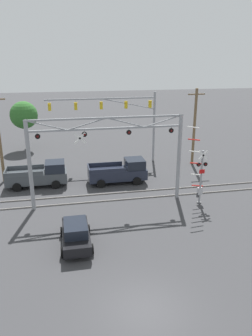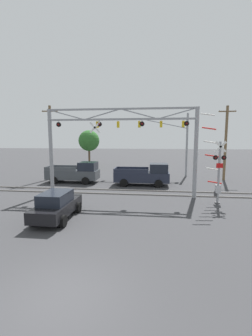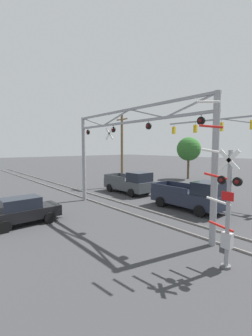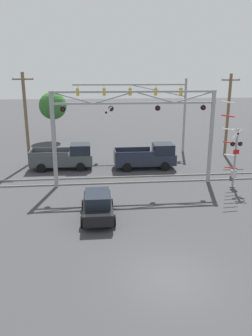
% 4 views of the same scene
% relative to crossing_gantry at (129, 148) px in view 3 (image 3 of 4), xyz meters
% --- Properties ---
extents(rail_track_near, '(80.00, 0.08, 0.10)m').
position_rel_crossing_gantry_xyz_m(rail_track_near, '(0.01, 0.28, -4.37)').
color(rail_track_near, gray).
rests_on(rail_track_near, ground_plane).
extents(rail_track_far, '(80.00, 0.08, 0.10)m').
position_rel_crossing_gantry_xyz_m(rail_track_far, '(0.01, 1.72, -4.37)').
color(rail_track_far, gray).
rests_on(rail_track_far, ground_plane).
extents(crossing_gantry, '(11.85, 0.31, 6.91)m').
position_rel_crossing_gantry_xyz_m(crossing_gantry, '(0.00, 0.00, 0.00)').
color(crossing_gantry, gray).
rests_on(crossing_gantry, ground_plane).
extents(crossing_signal_mast, '(1.84, 0.35, 6.30)m').
position_rel_crossing_gantry_xyz_m(crossing_signal_mast, '(7.03, -1.47, -2.17)').
color(crossing_signal_mast, gray).
rests_on(crossing_signal_mast, ground_plane).
extents(traffic_signal_span, '(11.56, 0.39, 7.60)m').
position_rel_crossing_gantry_xyz_m(traffic_signal_span, '(3.40, 10.17, 0.98)').
color(traffic_signal_span, gray).
rests_on(traffic_signal_span, ground_plane).
extents(pickup_truck_lead, '(5.32, 2.32, 2.17)m').
position_rel_crossing_gantry_xyz_m(pickup_truck_lead, '(1.79, 4.31, -3.40)').
color(pickup_truck_lead, '#1E2333').
rests_on(pickup_truck_lead, ground_plane).
extents(pickup_truck_following, '(5.35, 2.32, 2.17)m').
position_rel_crossing_gantry_xyz_m(pickup_truck_following, '(-5.46, 4.88, -3.40)').
color(pickup_truck_following, '#3D4247').
rests_on(pickup_truck_following, ground_plane).
extents(sedan_waiting, '(1.90, 3.98, 1.59)m').
position_rel_crossing_gantry_xyz_m(sedan_waiting, '(-2.83, -5.76, -3.62)').
color(sedan_waiting, black).
rests_on(sedan_waiting, ground_plane).
extents(utility_pole_left, '(1.80, 0.28, 8.20)m').
position_rel_crossing_gantry_xyz_m(utility_pole_left, '(-8.87, 6.68, -0.18)').
color(utility_pole_left, brown).
rests_on(utility_pole_left, ground_plane).
extents(background_tree_beyond_span, '(3.36, 3.36, 5.96)m').
position_rel_crossing_gantry_xyz_m(background_tree_beyond_span, '(-7.77, 18.07, -0.16)').
color(background_tree_beyond_span, brown).
rests_on(background_tree_beyond_span, ground_plane).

